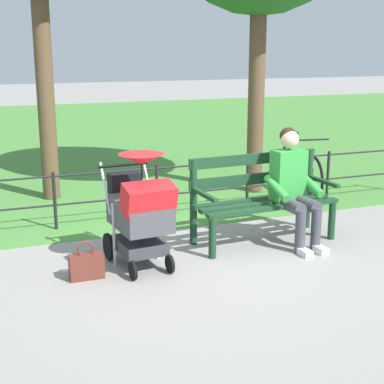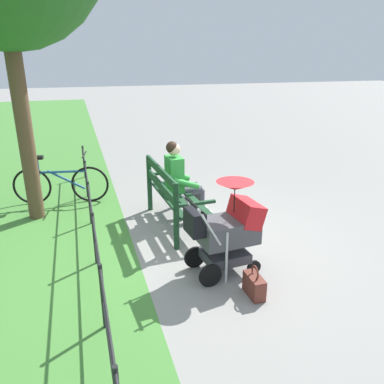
# 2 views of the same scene
# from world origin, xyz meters

# --- Properties ---
(ground_plane) EXTENTS (60.00, 60.00, 0.00)m
(ground_plane) POSITION_xyz_m (0.00, 0.00, 0.00)
(ground_plane) COLOR gray
(grass_lawn) EXTENTS (40.00, 16.00, 0.01)m
(grass_lawn) POSITION_xyz_m (0.00, -8.80, 0.00)
(grass_lawn) COLOR #478438
(grass_lawn) RESTS_ON ground
(park_bench) EXTENTS (1.62, 0.67, 0.96)m
(park_bench) POSITION_xyz_m (-0.83, -0.11, 0.53)
(park_bench) COLOR #193D23
(park_bench) RESTS_ON ground
(person_on_bench) EXTENTS (0.55, 0.74, 1.28)m
(person_on_bench) POSITION_xyz_m (-1.11, 0.11, 0.68)
(person_on_bench) COLOR #42424C
(person_on_bench) RESTS_ON ground
(stroller) EXTENTS (0.58, 0.93, 1.15)m
(stroller) POSITION_xyz_m (0.66, 0.20, 0.59)
(stroller) COLOR black
(stroller) RESTS_ON ground
(handbag) EXTENTS (0.32, 0.14, 0.37)m
(handbag) POSITION_xyz_m (1.22, 0.30, 0.13)
(handbag) COLOR brown
(handbag) RESTS_ON ground
(park_fence) EXTENTS (7.64, 0.04, 0.70)m
(park_fence) POSITION_xyz_m (-0.28, -1.32, 0.42)
(park_fence) COLOR black
(park_fence) RESTS_ON ground
(bicycle) EXTENTS (0.46, 1.64, 0.89)m
(bicycle) POSITION_xyz_m (-2.36, -1.77, 0.36)
(bicycle) COLOR black
(bicycle) RESTS_ON ground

